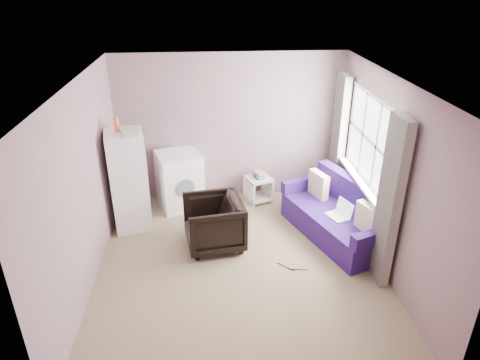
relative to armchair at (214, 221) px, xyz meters
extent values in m
cube|color=#907C5E|center=(0.34, -0.51, -0.42)|extent=(3.80, 4.20, 0.02)
cube|color=silver|center=(0.34, -0.51, 2.10)|extent=(3.80, 4.20, 0.02)
cube|color=gray|center=(0.34, 1.60, 0.84)|extent=(3.80, 0.02, 2.50)
cube|color=gray|center=(0.34, -2.62, 0.84)|extent=(3.80, 0.02, 2.50)
cube|color=gray|center=(-1.57, -0.51, 0.84)|extent=(0.02, 4.20, 2.50)
cube|color=gray|center=(2.25, -0.51, 0.84)|extent=(0.02, 4.20, 2.50)
cube|color=white|center=(2.22, 0.19, 1.09)|extent=(0.01, 1.60, 1.20)
imported|color=black|center=(0.00, 0.00, 0.00)|extent=(0.86, 0.90, 0.82)
cube|color=white|center=(-1.25, 0.63, 0.37)|extent=(0.64, 0.64, 1.56)
cube|color=slate|center=(-0.98, 0.69, 0.17)|extent=(0.11, 0.49, 0.02)
cube|color=slate|center=(-1.02, 0.88, 0.61)|extent=(0.02, 0.03, 0.45)
cube|color=white|center=(-0.98, 0.66, 0.68)|extent=(0.08, 0.37, 0.53)
cylinder|color=orange|center=(-1.33, 0.66, 1.26)|extent=(0.08, 0.08, 0.21)
cube|color=beige|center=(-1.13, 0.57, 1.19)|extent=(0.28, 0.31, 0.08)
cube|color=white|center=(-0.54, 1.25, 0.07)|extent=(0.85, 0.85, 0.95)
cube|color=slate|center=(-0.53, 1.22, 0.51)|extent=(0.79, 0.77, 0.06)
cylinder|color=slate|center=(-0.43, 0.92, 0.07)|extent=(0.30, 0.12, 0.31)
cube|color=silver|center=(0.80, 1.31, 0.01)|extent=(0.51, 0.51, 0.04)
cube|color=silver|center=(0.80, 1.31, -0.36)|extent=(0.51, 0.51, 0.04)
cube|color=silver|center=(0.63, 1.25, -0.19)|extent=(0.17, 0.39, 0.44)
cube|color=silver|center=(0.97, 1.37, -0.19)|extent=(0.17, 0.39, 0.44)
cube|color=navy|center=(0.80, 1.31, 0.04)|extent=(0.19, 0.23, 0.03)
cube|color=tan|center=(0.81, 1.31, 0.07)|extent=(0.20, 0.23, 0.03)
cube|color=navy|center=(0.79, 1.31, 0.10)|extent=(0.18, 0.22, 0.03)
cube|color=tan|center=(0.81, 1.31, 0.12)|extent=(0.21, 0.23, 0.03)
cube|color=navy|center=(1.84, 0.11, -0.21)|extent=(1.43, 1.97, 0.40)
cube|color=navy|center=(2.15, 0.23, 0.21)|extent=(0.81, 1.73, 0.44)
cube|color=navy|center=(2.15, -0.70, 0.09)|extent=(0.84, 0.43, 0.20)
cube|color=navy|center=(1.52, 0.91, 0.09)|extent=(0.84, 0.43, 0.20)
cube|color=#F8F5BC|center=(2.09, -0.41, 0.19)|extent=(0.25, 0.41, 0.40)
cube|color=#F8F5BC|center=(1.67, 0.66, 0.19)|extent=(0.25, 0.41, 0.40)
cube|color=silver|center=(1.80, -0.02, 0.00)|extent=(0.33, 0.39, 0.02)
cube|color=silver|center=(1.91, 0.03, 0.11)|extent=(0.17, 0.33, 0.22)
cube|color=white|center=(2.16, 0.19, 0.46)|extent=(0.14, 1.70, 0.04)
cube|color=white|center=(2.21, 0.19, 0.49)|extent=(0.02, 1.68, 0.05)
cube|color=white|center=(2.21, 0.19, 1.09)|extent=(0.02, 1.68, 0.05)
cube|color=white|center=(2.21, 0.19, 1.69)|extent=(0.02, 1.68, 0.05)
cube|color=white|center=(2.21, -0.61, 1.09)|extent=(0.02, 0.05, 1.20)
cube|color=white|center=(2.21, -0.08, 1.09)|extent=(0.02, 0.05, 1.20)
cube|color=white|center=(2.21, 0.46, 1.09)|extent=(0.02, 0.05, 1.20)
cube|color=white|center=(2.21, 0.99, 1.09)|extent=(0.02, 0.05, 1.20)
cube|color=beige|center=(2.12, -0.89, 0.69)|extent=(0.12, 0.46, 2.18)
cube|color=beige|center=(2.12, 1.27, 0.69)|extent=(0.12, 0.46, 2.18)
cylinder|color=black|center=(1.10, -0.68, -0.40)|extent=(0.28, 0.06, 0.01)
cylinder|color=black|center=(0.95, -0.61, -0.40)|extent=(0.21, 0.20, 0.01)
camera|label=1|loc=(-0.04, -5.25, 3.20)|focal=32.00mm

